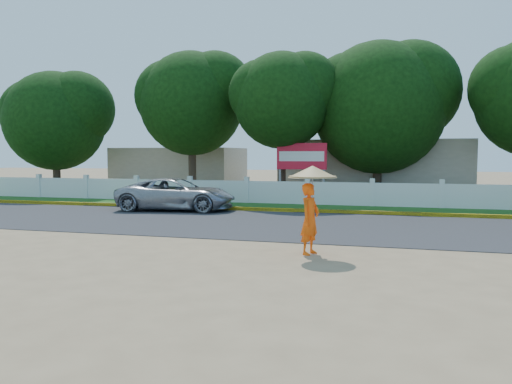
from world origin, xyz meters
TOP-DOWN VIEW (x-y plane):
  - ground at (0.00, 0.00)m, footprint 120.00×120.00m
  - road at (0.00, 4.50)m, footprint 60.00×7.00m
  - grass_verge at (0.00, 9.75)m, footprint 60.00×3.50m
  - curb at (0.00, 8.05)m, footprint 40.00×0.18m
  - fence at (0.00, 11.20)m, footprint 40.00×0.10m
  - building_near at (3.00, 18.00)m, footprint 10.00×6.00m
  - building_far at (-10.00, 19.00)m, footprint 8.00×5.00m
  - vehicle at (-5.03, 7.44)m, footprint 5.25×2.92m
  - monk_with_parasol at (2.01, -0.31)m, footprint 1.18×1.18m
  - billboard at (-0.48, 12.30)m, footprint 2.50×0.13m
  - tree_row at (3.91, 14.27)m, footprint 40.15×8.13m

SIDE VIEW (x-z plane):
  - ground at x=0.00m, z-range 0.00..0.00m
  - road at x=0.00m, z-range 0.00..0.02m
  - grass_verge at x=0.00m, z-range 0.00..0.03m
  - curb at x=0.00m, z-range 0.00..0.16m
  - fence at x=0.00m, z-range 0.00..1.10m
  - vehicle at x=-5.03m, z-range 0.00..1.39m
  - monk_with_parasol at x=2.01m, z-range 0.33..2.47m
  - building_far at x=-10.00m, z-range 0.00..2.80m
  - building_near at x=3.00m, z-range 0.00..3.20m
  - billboard at x=-0.48m, z-range 0.67..3.62m
  - tree_row at x=3.91m, z-range 0.47..9.66m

